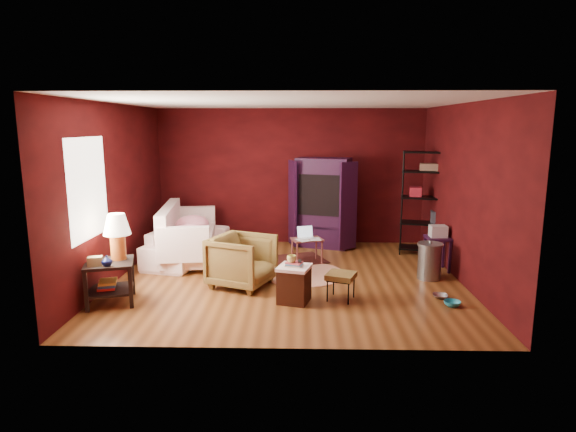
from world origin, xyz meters
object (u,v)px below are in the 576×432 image
Objects in this scene: sofa at (188,237)px; wire_shelving at (428,198)px; armchair at (242,259)px; hamper at (294,283)px; side_table at (113,250)px; tv_armoire at (323,201)px; laptop_desk at (307,241)px.

wire_shelving is (4.52, 0.46, 0.67)m from sofa.
hamper is (0.81, -0.68, -0.16)m from armchair.
armchair is at bearing 22.41° from side_table.
sofa is 2.79m from tv_armoire.
side_table is 0.69× the size of tv_armoire.
sofa is 1.07× the size of wire_shelving.
side_table reaches higher than armchair.
tv_armoire is at bearing 80.45° from hamper.
sofa is 4.60m from wire_shelving.
tv_armoire is (1.35, 2.52, 0.51)m from armchair.
sofa is 3.53× the size of hamper.
armchair is 3.93m from wire_shelving.
wire_shelving reaches higher than armchair.
armchair reaches higher than laptop_desk.
wire_shelving reaches higher than laptop_desk.
wire_shelving is at bearing -0.71° from laptop_desk.
tv_armoire reaches higher than side_table.
side_table reaches higher than sofa.
tv_armoire is at bearing 57.11° from laptop_desk.
wire_shelving reaches higher than side_table.
wire_shelving is (3.32, 1.99, 0.65)m from armchair.
side_table is 0.63× the size of wire_shelving.
tv_armoire reaches higher than hamper.
sofa is at bearing 77.14° from side_table.
laptop_desk is (1.01, 1.28, -0.03)m from armchair.
armchair is 1.88m from side_table.
tv_armoire reaches higher than sofa.
armchair is at bearing -146.23° from laptop_desk.
wire_shelving is at bearing 2.31° from tv_armoire.
hamper is 1.97m from laptop_desk.
laptop_desk is at bearing -87.64° from tv_armoire.
armchair reaches higher than hamper.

